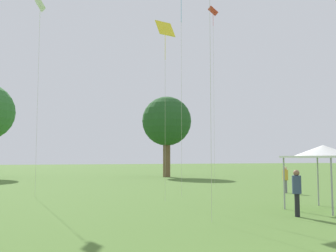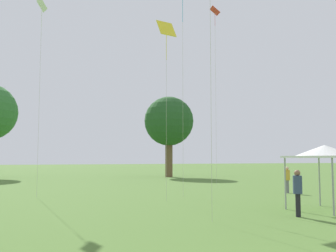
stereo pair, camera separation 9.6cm
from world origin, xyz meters
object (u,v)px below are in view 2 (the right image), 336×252
Objects in this scene: kite_8 at (215,20)px; person_standing_1 at (287,177)px; person_standing_0 at (298,189)px; canopy_tent at (325,152)px; kite_7 at (166,33)px; distant_tree_1 at (169,122)px; kite_5 at (42,14)px.

person_standing_1 is at bearing -114.75° from kite_8.
canopy_tent is at bearing 8.44° from person_standing_0.
kite_8 is at bearing 81.36° from kite_7.
person_standing_1 is at bearing 60.55° from canopy_tent.
kite_8 is (-1.02, 7.19, 12.62)m from person_standing_1.
distant_tree_1 is at bearing 78.87° from canopy_tent.
kite_8 reaches higher than person_standing_1.
kite_8 is at bearing 56.17° from person_standing_0.
person_standing_1 is 0.17× the size of distant_tree_1.
person_standing_0 is 0.18× the size of kite_7.
kite_5 is at bearing 135.05° from canopy_tent.
kite_8 is (14.00, 3.72, 2.90)m from kite_5.
kite_5 reaches higher than person_standing_1.
person_standing_1 is (6.58, 8.38, -0.06)m from person_standing_0.
distant_tree_1 is at bearing 100.70° from kite_7.
person_standing_0 is 0.12× the size of kite_8.
canopy_tent is 0.20× the size of kite_8.
kite_5 is 14.77m from kite_8.
kite_7 is at bearing -113.75° from distant_tree_1.
kite_5 is 1.21× the size of kite_7.
distant_tree_1 is at bearing -6.49° from kite_5.
canopy_tent is at bearing 38.46° from person_standing_1.
distant_tree_1 is (10.95, 24.90, -2.19)m from kite_7.
kite_5 is at bearing 162.09° from kite_8.
kite_5 is 1.19× the size of distant_tree_1.
kite_8 is at bearing -104.04° from person_standing_1.
kite_8 reaches higher than person_standing_0.
kite_8 reaches higher than distant_tree_1.
kite_7 is 12.66m from kite_8.
person_standing_1 is 18.22m from kite_5.
kite_5 is at bearing 175.33° from kite_7.
person_standing_0 is 1.05× the size of person_standing_1.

